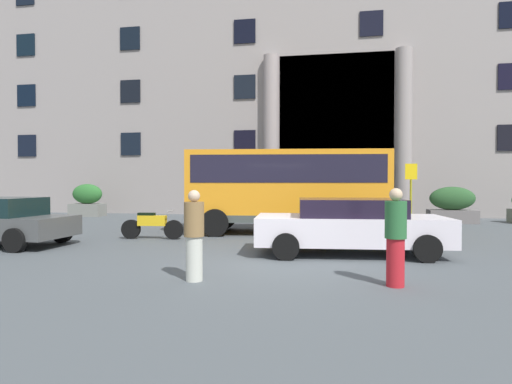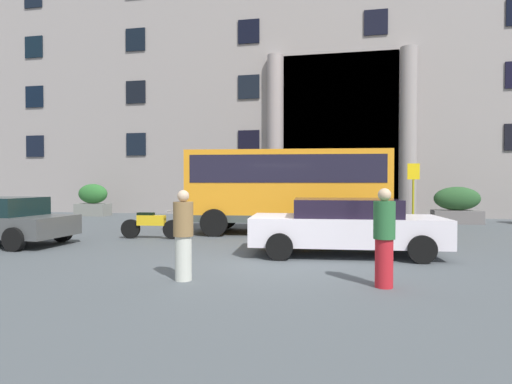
{
  "view_description": "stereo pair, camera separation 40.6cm",
  "coord_description": "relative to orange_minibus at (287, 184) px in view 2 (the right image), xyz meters",
  "views": [
    {
      "loc": [
        1.13,
        -9.13,
        1.77
      ],
      "look_at": [
        -1.37,
        5.43,
        1.43
      ],
      "focal_mm": 29.44,
      "sensor_mm": 36.0,
      "label": 1
    },
    {
      "loc": [
        1.53,
        -9.05,
        1.77
      ],
      "look_at": [
        -1.37,
        5.43,
        1.43
      ],
      "focal_mm": 29.44,
      "sensor_mm": 36.0,
      "label": 2
    }
  ],
  "objects": [
    {
      "name": "hedge_planter_far_west",
      "position": [
        6.73,
        4.73,
        -0.93
      ],
      "size": [
        1.97,
        0.9,
        1.58
      ],
      "color": "slate",
      "rests_on": "ground_plane"
    },
    {
      "name": "scooter_by_planter",
      "position": [
        1.91,
        -2.41,
        -1.24
      ],
      "size": [
        1.91,
        0.78,
        0.89
      ],
      "rotation": [
        0.0,
        0.0,
        0.3
      ],
      "color": "black",
      "rests_on": "ground_plane"
    },
    {
      "name": "bus_stop_sign",
      "position": [
        4.51,
        2.06,
        -0.15
      ],
      "size": [
        0.44,
        0.08,
        2.48
      ],
      "color": "#9F9F19",
      "rests_on": "ground_plane"
    },
    {
      "name": "motorcycle_near_kerb",
      "position": [
        -4.03,
        -2.35,
        -1.24
      ],
      "size": [
        1.97,
        0.55,
        0.89
      ],
      "rotation": [
        0.0,
        0.0,
        0.07
      ],
      "color": "black",
      "rests_on": "ground_plane"
    },
    {
      "name": "orange_minibus",
      "position": [
        0.0,
        0.0,
        0.0
      ],
      "size": [
        6.97,
        3.2,
        2.85
      ],
      "rotation": [
        0.0,
        0.0,
        0.11
      ],
      "color": "orange",
      "rests_on": "ground_plane"
    },
    {
      "name": "parked_estate_mid",
      "position": [
        1.94,
        -4.1,
        -0.98
      ],
      "size": [
        4.7,
        2.37,
        1.37
      ],
      "rotation": [
        0.0,
        0.0,
        0.08
      ],
      "color": "silver",
      "rests_on": "ground_plane"
    },
    {
      "name": "office_building_facade",
      "position": [
        0.27,
        11.98,
        7.22
      ],
      "size": [
        40.88,
        9.66,
        17.84
      ],
      "color": "gray",
      "rests_on": "ground_plane"
    },
    {
      "name": "hedge_planter_east",
      "position": [
        -10.96,
        5.4,
        -0.88
      ],
      "size": [
        1.69,
        0.9,
        1.68
      ],
      "color": "slate",
      "rests_on": "ground_plane"
    },
    {
      "name": "ground_plane",
      "position": [
        0.27,
        -5.5,
        -1.75
      ],
      "size": [
        80.0,
        64.0,
        0.12
      ],
      "primitive_type": "cube",
      "color": "#4B5155"
    },
    {
      "name": "hedge_planter_far_east",
      "position": [
        2.4,
        4.78,
        -1.01
      ],
      "size": [
        1.92,
        0.84,
        1.43
      ],
      "color": "slate",
      "rests_on": "ground_plane"
    },
    {
      "name": "pedestrian_man_crossing",
      "position": [
        2.54,
        -7.24,
        -0.85
      ],
      "size": [
        0.36,
        0.36,
        1.67
      ],
      "rotation": [
        0.0,
        0.0,
        1.82
      ],
      "color": "red",
      "rests_on": "ground_plane"
    },
    {
      "name": "pedestrian_woman_dark_dress",
      "position": [
        -0.96,
        -7.43,
        -0.87
      ],
      "size": [
        0.36,
        0.36,
        1.63
      ],
      "rotation": [
        0.0,
        0.0,
        1.23
      ],
      "color": "beige",
      "rests_on": "ground_plane"
    }
  ]
}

